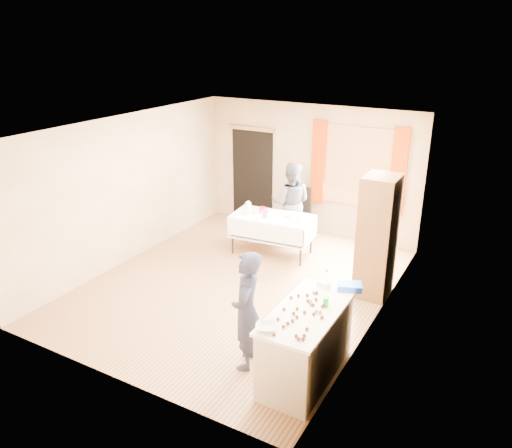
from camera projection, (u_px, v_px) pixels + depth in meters
The scene contains 29 objects.
floor at pixel (239, 285), 8.21m from camera, with size 4.50×5.50×0.02m, color #9E7047.
ceiling at pixel (237, 126), 7.26m from camera, with size 4.50×5.50×0.02m, color white.
wall_back at pixel (309, 170), 9.98m from camera, with size 4.50×0.02×2.60m, color tan.
wall_front at pixel (108, 284), 5.49m from camera, with size 4.50×0.02×2.60m, color tan.
wall_left at pixel (128, 189), 8.77m from camera, with size 0.02×5.50×2.60m, color tan.
wall_right at pixel (382, 238), 6.71m from camera, with size 0.02×5.50×2.60m, color tan.
window_frame at pixel (358, 167), 9.42m from camera, with size 1.32×0.06×1.52m, color olive.
window_pane at pixel (357, 167), 9.40m from camera, with size 1.20×0.02×1.40m, color white.
curtain_left at pixel (318, 162), 9.73m from camera, with size 0.28×0.06×1.65m, color #9E2A00.
curtain_right at pixel (398, 173), 9.02m from camera, with size 0.28×0.06×1.65m, color #9E2A00.
doorway at pixel (252, 176), 10.65m from camera, with size 0.95×0.04×2.00m, color black.
door_lintel at pixel (252, 128), 10.26m from camera, with size 1.05×0.06×0.08m, color olive.
cabinet at pixel (377, 237), 7.59m from camera, with size 0.50×0.60×1.94m, color brown.
counter at pixel (306, 344), 5.89m from camera, with size 0.69×1.46×0.91m.
party_table at pixel (272, 231), 9.21m from camera, with size 1.56×0.91×0.75m.
chair at pixel (298, 220), 10.17m from camera, with size 0.44×0.44×0.96m.
girl at pixel (247, 311), 5.99m from camera, with size 0.53×0.65×1.53m, color #1D1F39.
woman at pixel (291, 203), 9.62m from camera, with size 0.93×0.83×1.60m, color black.
soda_can at pixel (326, 302), 5.77m from camera, with size 0.07×0.07×0.12m, color #12841D.
mixing_bowl at pixel (266, 327), 5.35m from camera, with size 0.31×0.31×0.06m, color white.
foam_block at pixel (324, 285), 6.22m from camera, with size 0.15×0.10×0.08m, color white.
blue_basket at pixel (349, 286), 6.17m from camera, with size 0.30×0.20×0.08m, color blue.
pitcher at pixel (248, 209), 9.12m from camera, with size 0.11×0.11×0.22m, color silver.
cup_red at pixel (263, 210), 9.22m from camera, with size 0.18×0.18×0.11m, color red.
cup_rainbow at pixel (265, 215), 8.98m from camera, with size 0.16×0.16×0.12m, color red.
small_bowl at pixel (289, 215), 9.04m from camera, with size 0.21×0.21×0.05m, color white.
pastry_tray at pixel (296, 221), 8.81m from camera, with size 0.28×0.20×0.02m, color white.
bottle at pixel (248, 205), 9.42m from camera, with size 0.08×0.08×0.16m, color white.
cake_balls at pixel (302, 313), 5.63m from camera, with size 0.53×1.09×0.04m.
Camera 1 is at (3.81, -6.22, 3.91)m, focal length 35.00 mm.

